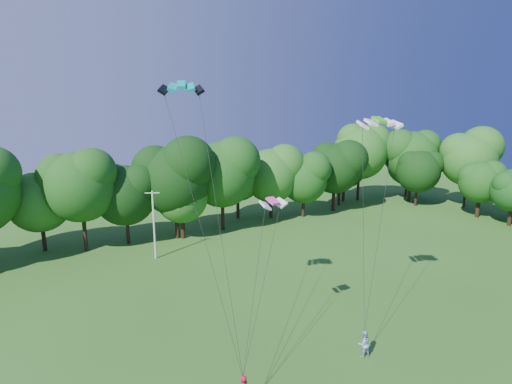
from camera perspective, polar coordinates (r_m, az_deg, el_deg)
utility_pole at (r=42.12m, az=-14.38°, el=-4.47°), size 1.33×0.68×7.14m
kite_flyer_right at (r=27.57m, az=15.13°, el=-20.17°), size 0.97×0.83×1.75m
kite_teal at (r=23.95m, az=-10.64°, el=14.85°), size 2.69×1.95×0.54m
kite_green at (r=27.57m, az=17.17°, el=9.83°), size 3.04×2.23×0.44m
kite_pink at (r=24.10m, az=2.42°, el=-1.28°), size 1.71×0.86×0.37m
tree_back_center at (r=47.25m, az=-11.52°, el=2.99°), size 8.99×8.99×13.07m
tree_back_east at (r=64.30m, az=11.95°, el=3.53°), size 6.82×6.82×9.92m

